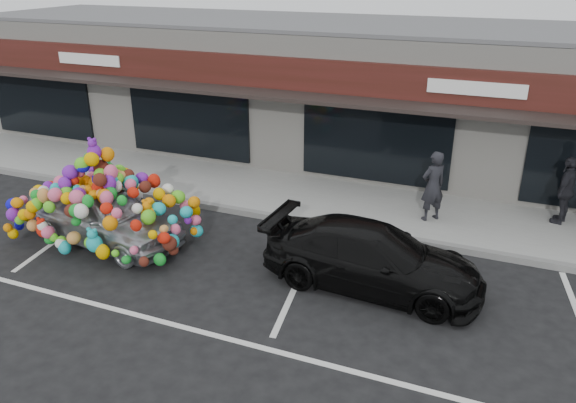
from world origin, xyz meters
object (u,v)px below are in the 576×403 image
at_px(toy_car, 104,209).
at_px(pedestrian_a, 433,186).
at_px(pedestrian_c, 566,190).
at_px(black_sedan, 372,257).

distance_m(toy_car, pedestrian_a, 7.82).
bearing_deg(toy_car, pedestrian_a, -52.94).
bearing_deg(pedestrian_c, black_sedan, -20.08).
bearing_deg(pedestrian_c, toy_car, -44.49).
bearing_deg(pedestrian_a, black_sedan, 36.26).
relative_size(pedestrian_a, pedestrian_c, 1.05).
relative_size(black_sedan, pedestrian_c, 2.60).
relative_size(black_sedan, pedestrian_a, 2.49).
bearing_deg(black_sedan, pedestrian_c, -36.76).
height_order(toy_car, pedestrian_a, toy_car).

